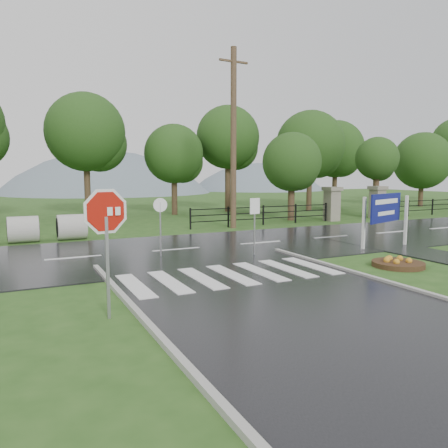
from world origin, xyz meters
TOP-DOWN VIEW (x-y plane):
  - ground at (0.00, 0.00)m, footprint 120.00×120.00m
  - main_road at (0.00, 10.00)m, footprint 90.00×8.00m
  - walkway at (8.50, 4.00)m, footprint 2.20×11.00m
  - crosswalk at (0.00, 5.00)m, footprint 6.50×2.80m
  - pillar_west at (13.00, 16.00)m, footprint 1.00×1.00m
  - pillar_east at (17.00, 16.00)m, footprint 1.00×1.00m
  - fence_west at (7.75, 16.00)m, footprint 9.58×0.08m
  - hills at (3.49, 65.00)m, footprint 102.00×48.00m
  - treeline at (1.00, 24.00)m, footprint 83.20×5.20m
  - stop_sign at (-4.16, 2.72)m, footprint 1.31×0.30m
  - estate_billboard at (8.18, 6.78)m, footprint 2.54×0.92m
  - flower_bed at (5.69, 3.78)m, footprint 1.71×1.71m
  - reg_sign_small at (2.29, 7.58)m, footprint 0.48×0.13m
  - reg_sign_round at (-1.01, 8.88)m, footprint 0.52×0.10m
  - utility_pole_east at (5.44, 15.50)m, footprint 1.79×0.33m
  - entrance_tree_left at (10.81, 17.50)m, footprint 3.89×3.89m
  - entrance_tree_right at (18.33, 17.50)m, footprint 3.12×3.12m

SIDE VIEW (x-z plane):
  - hills at x=3.49m, z-range -39.54..8.46m
  - ground at x=0.00m, z-range 0.00..0.00m
  - main_road at x=0.00m, z-range -0.02..0.02m
  - walkway at x=8.50m, z-range -0.02..0.02m
  - treeline at x=1.00m, z-range -5.00..5.00m
  - crosswalk at x=0.00m, z-range 0.05..0.07m
  - flower_bed at x=5.69m, z-range -0.04..0.30m
  - fence_west at x=7.75m, z-range 0.12..1.32m
  - pillar_west at x=13.00m, z-range 0.06..2.30m
  - pillar_east at x=17.00m, z-range 0.06..2.30m
  - reg_sign_round at x=-1.01m, z-range 0.30..2.52m
  - reg_sign_small at x=2.29m, z-range 0.45..2.66m
  - estate_billboard at x=8.18m, z-range 0.43..2.72m
  - stop_sign at x=-4.16m, z-range 0.57..3.58m
  - entrance_tree_left at x=10.81m, z-range 0.94..6.76m
  - entrance_tree_right at x=18.33m, z-range 1.27..7.05m
  - utility_pole_east at x=5.44m, z-range 0.08..10.12m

